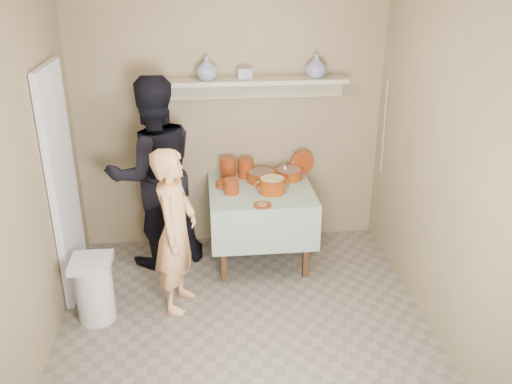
{
  "coord_description": "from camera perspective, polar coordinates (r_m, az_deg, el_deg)",
  "views": [
    {
      "loc": [
        -0.29,
        -3.39,
        2.75
      ],
      "look_at": [
        0.15,
        0.75,
        0.95
      ],
      "focal_mm": 38.0,
      "sensor_mm": 36.0,
      "label": 1
    }
  ],
  "objects": [
    {
      "name": "trash_bin",
      "position": [
        4.65,
        -16.63,
        -9.75
      ],
      "size": [
        0.32,
        0.32,
        0.56
      ],
      "color": "silver",
      "rests_on": "ground"
    },
    {
      "name": "cazuela_rice",
      "position": [
        4.97,
        1.7,
        0.85
      ],
      "size": [
        0.33,
        0.25,
        0.14
      ],
      "color": "#6F2505",
      "rests_on": "serving_table"
    },
    {
      "name": "electrical_cord",
      "position": [
        5.39,
        13.35,
        6.6
      ],
      "size": [
        0.01,
        0.05,
        0.9
      ],
      "color": "silver",
      "rests_on": "wall_shelf"
    },
    {
      "name": "ceramic_box",
      "position": [
        5.13,
        -1.2,
        12.36
      ],
      "size": [
        0.14,
        0.1,
        0.1
      ],
      "primitive_type": "cube",
      "rotation": [
        0.0,
        0.0,
        0.06
      ],
      "color": "navy",
      "rests_on": "wall_shelf"
    },
    {
      "name": "plate_stack_b",
      "position": [
        5.33,
        -1.09,
        2.53
      ],
      "size": [
        0.15,
        0.15,
        0.19
      ],
      "primitive_type": "cylinder",
      "color": "maroon",
      "rests_on": "serving_table"
    },
    {
      "name": "vase_left",
      "position": [
        5.08,
        -5.19,
        12.83
      ],
      "size": [
        0.29,
        0.29,
        0.21
      ],
      "primitive_type": "imported",
      "rotation": [
        0.0,
        0.0,
        0.78
      ],
      "color": "navy",
      "rests_on": "wall_shelf"
    },
    {
      "name": "vase_right",
      "position": [
        5.2,
        6.34,
        13.03
      ],
      "size": [
        0.21,
        0.21,
        0.21
      ],
      "primitive_type": "imported",
      "rotation": [
        0.0,
        0.0,
        -0.05
      ],
      "color": "navy",
      "rests_on": "wall_shelf"
    },
    {
      "name": "wall_shelf",
      "position": [
        5.18,
        -0.51,
        11.39
      ],
      "size": [
        1.8,
        0.25,
        0.21
      ],
      "color": "tan",
      "rests_on": "room_shell"
    },
    {
      "name": "tile_panel",
      "position": [
        4.82,
        -19.65,
        0.68
      ],
      "size": [
        0.06,
        0.7,
        2.0
      ],
      "primitive_type": "cube",
      "color": "silver",
      "rests_on": "ground"
    },
    {
      "name": "person_cook",
      "position": [
        4.47,
        -8.45,
        -4.07
      ],
      "size": [
        0.46,
        0.59,
        1.42
      ],
      "primitive_type": "imported",
      "rotation": [
        0.0,
        0.0,
        1.3
      ],
      "color": "tan",
      "rests_on": "ground"
    },
    {
      "name": "serving_table",
      "position": [
        5.15,
        0.49,
        -0.77
      ],
      "size": [
        0.97,
        0.97,
        0.76
      ],
      "color": "#4C2D16",
      "rests_on": "ground"
    },
    {
      "name": "cazuela_meat_b",
      "position": [
        5.3,
        3.51,
        1.99
      ],
      "size": [
        0.28,
        0.28,
        0.1
      ],
      "color": "#6F2505",
      "rests_on": "serving_table"
    },
    {
      "name": "bowl_stack",
      "position": [
        4.96,
        -2.6,
        0.6
      ],
      "size": [
        0.14,
        0.14,
        0.14
      ],
      "primitive_type": "cylinder",
      "color": "maroon",
      "rests_on": "serving_table"
    },
    {
      "name": "plate_stack_a",
      "position": [
        5.31,
        -2.97,
        2.55
      ],
      "size": [
        0.15,
        0.15,
        0.21
      ],
      "primitive_type": "cylinder",
      "color": "maroon",
      "rests_on": "serving_table"
    },
    {
      "name": "empty_bowl",
      "position": [
        5.13,
        -3.26,
        0.86
      ],
      "size": [
        0.18,
        0.18,
        0.05
      ],
      "primitive_type": "cylinder",
      "color": "maroon",
      "rests_on": "serving_table"
    },
    {
      "name": "ground",
      "position": [
        4.38,
        -0.96,
        -15.57
      ],
      "size": [
        3.5,
        3.5,
        0.0
      ],
      "primitive_type": "plane",
      "color": "#756A5B",
      "rests_on": "ground"
    },
    {
      "name": "room_shell",
      "position": [
        3.59,
        -1.13,
        4.85
      ],
      "size": [
        3.04,
        3.54,
        2.62
      ],
      "color": "#8E7B57",
      "rests_on": "ground"
    },
    {
      "name": "propped_lid",
      "position": [
        5.4,
        4.86,
        3.06
      ],
      "size": [
        0.25,
        0.09,
        0.25
      ],
      "primitive_type": "cylinder",
      "rotation": [
        1.52,
        0.0,
        0.24
      ],
      "color": "maroon",
      "rests_on": "serving_table"
    },
    {
      "name": "person_helper",
      "position": [
        5.11,
        -10.7,
        1.93
      ],
      "size": [
        1.07,
        0.95,
        1.83
      ],
      "primitive_type": "imported",
      "rotation": [
        0.0,
        0.0,
        -2.8
      ],
      "color": "black",
      "rests_on": "ground"
    },
    {
      "name": "ladle",
      "position": [
        5.28,
        3.1,
        2.53
      ],
      "size": [
        0.08,
        0.26,
        0.19
      ],
      "color": "silver",
      "rests_on": "cazuela_meat_b"
    },
    {
      "name": "cazuela_meat_a",
      "position": [
        5.24,
        0.57,
        1.77
      ],
      "size": [
        0.3,
        0.3,
        0.1
      ],
      "color": "#6F2505",
      "rests_on": "serving_table"
    },
    {
      "name": "front_plate",
      "position": [
        4.72,
        0.66,
        -1.37
      ],
      "size": [
        0.16,
        0.16,
        0.03
      ],
      "color": "maroon",
      "rests_on": "serving_table"
    }
  ]
}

